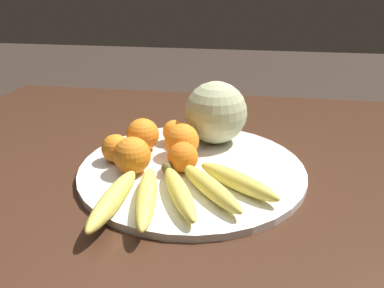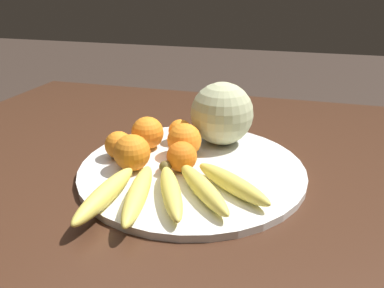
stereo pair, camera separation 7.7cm
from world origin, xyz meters
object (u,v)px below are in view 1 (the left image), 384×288
at_px(orange_front_right, 132,155).
at_px(orange_top_small, 116,148).
at_px(fruit_bowl, 192,169).
at_px(melon, 216,113).
at_px(kitchen_table, 200,198).
at_px(orange_mid_center, 182,141).
at_px(orange_back_left, 183,157).
at_px(orange_back_right, 174,132).
at_px(orange_front_left, 143,135).
at_px(banana_bunch, 177,191).

height_order(orange_front_right, orange_top_small, orange_front_right).
height_order(fruit_bowl, melon, melon).
relative_size(kitchen_table, orange_mid_center, 20.34).
bearing_deg(orange_back_left, fruit_bowl, 60.83).
height_order(orange_back_left, orange_back_right, orange_back_left).
bearing_deg(orange_front_left, fruit_bowl, -26.37).
height_order(fruit_bowl, orange_top_small, orange_top_small).
relative_size(banana_bunch, orange_front_right, 4.14).
bearing_deg(orange_back_right, orange_top_small, -131.16).
relative_size(melon, orange_mid_center, 1.94).
bearing_deg(banana_bunch, melon, 146.68).
distance_m(kitchen_table, orange_back_right, 0.17).
distance_m(fruit_bowl, orange_mid_center, 0.07).
height_order(kitchen_table, melon, melon).
bearing_deg(orange_front_left, orange_front_right, -84.42).
relative_size(melon, orange_back_left, 2.35).
xyz_separation_m(orange_back_right, orange_top_small, (-0.10, -0.12, 0.00)).
relative_size(orange_front_right, orange_back_right, 1.33).
relative_size(banana_bunch, orange_back_right, 5.50).
relative_size(orange_front_left, orange_top_small, 1.24).
height_order(kitchen_table, orange_front_right, orange_front_right).
distance_m(fruit_bowl, orange_front_left, 0.15).
bearing_deg(banana_bunch, orange_front_right, -154.13).
height_order(fruit_bowl, orange_back_right, orange_back_right).
bearing_deg(orange_mid_center, banana_bunch, -81.93).
relative_size(orange_mid_center, orange_top_small, 1.25).
distance_m(kitchen_table, orange_front_right, 0.20).
xyz_separation_m(orange_front_left, orange_back_left, (0.11, -0.09, -0.01)).
xyz_separation_m(fruit_bowl, orange_top_small, (-0.16, -0.01, 0.04)).
relative_size(orange_front_left, orange_mid_center, 0.99).
bearing_deg(melon, orange_top_small, -144.19).
relative_size(orange_front_left, orange_front_right, 0.99).
relative_size(kitchen_table, orange_top_small, 25.44).
bearing_deg(kitchen_table, orange_back_left, -118.53).
xyz_separation_m(orange_back_left, orange_top_small, (-0.15, 0.02, -0.00)).
bearing_deg(melon, orange_back_right, -165.30).
bearing_deg(orange_front_right, kitchen_table, 30.58).
bearing_deg(fruit_bowl, melon, 76.33).
xyz_separation_m(kitchen_table, orange_mid_center, (-0.04, 0.01, 0.13)).
xyz_separation_m(kitchen_table, fruit_bowl, (-0.01, -0.03, 0.09)).
relative_size(melon, orange_back_right, 2.59).
distance_m(fruit_bowl, orange_top_small, 0.17).
bearing_deg(banana_bunch, orange_back_left, 159.74).
bearing_deg(fruit_bowl, orange_back_right, 118.58).
bearing_deg(fruit_bowl, orange_front_right, -156.97).
distance_m(melon, orange_front_right, 0.24).
bearing_deg(orange_back_right, orange_back_left, -71.16).
bearing_deg(kitchen_table, melon, 80.24).
bearing_deg(orange_back_left, banana_bunch, -84.81).
xyz_separation_m(kitchen_table, orange_back_right, (-0.08, 0.09, 0.12)).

